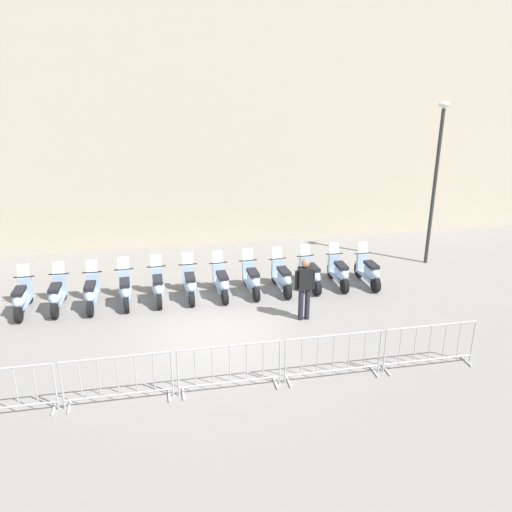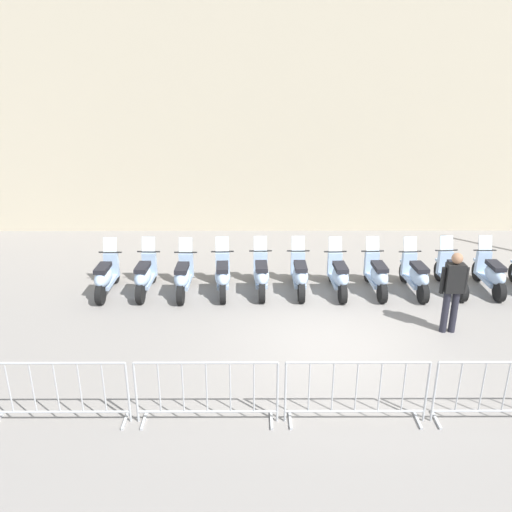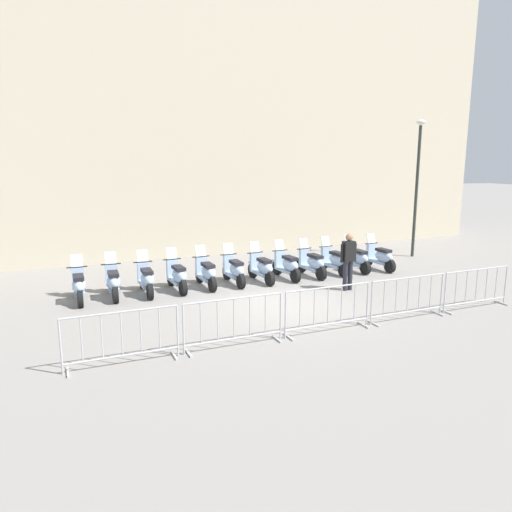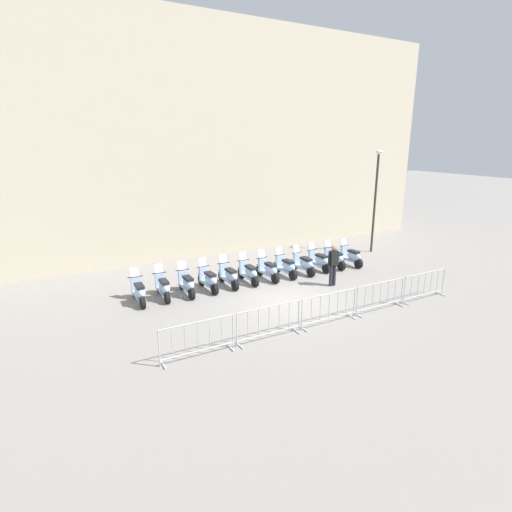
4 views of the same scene
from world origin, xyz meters
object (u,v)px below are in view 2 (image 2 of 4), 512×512
(motorcycle_6, at_px, (338,276))
(motorcycle_1, at_px, (145,276))
(motorcycle_3, at_px, (223,276))
(motorcycle_10, at_px, (491,274))
(barrier_segment_0, at_px, (57,393))
(barrier_segment_3, at_px, (505,392))
(motorcycle_5, at_px, (300,275))
(barrier_segment_1, at_px, (207,393))
(motorcycle_8, at_px, (416,276))
(motorcycle_9, at_px, (453,274))
(motorcycle_0, at_px, (106,276))
(motorcycle_4, at_px, (261,275))
(barrier_segment_2, at_px, (356,392))
(motorcycle_2, at_px, (184,277))
(motorcycle_7, at_px, (377,275))
(officer_near_row_end, at_px, (453,288))

(motorcycle_6, bearing_deg, motorcycle_1, -172.67)
(motorcycle_3, xyz_separation_m, motorcycle_10, (6.38, 0.91, 0.00))
(barrier_segment_0, distance_m, barrier_segment_3, 6.81)
(motorcycle_5, height_order, barrier_segment_1, motorcycle_5)
(motorcycle_6, xyz_separation_m, motorcycle_8, (1.83, 0.24, 0.00))
(motorcycle_3, bearing_deg, motorcycle_9, 8.19)
(motorcycle_0, height_order, motorcycle_3, same)
(barrier_segment_1, bearing_deg, motorcycle_6, 67.52)
(motorcycle_0, height_order, motorcycle_10, same)
(motorcycle_4, distance_m, motorcycle_6, 1.85)
(barrier_segment_1, bearing_deg, motorcycle_8, 53.49)
(motorcycle_6, relative_size, barrier_segment_2, 0.79)
(barrier_segment_1, bearing_deg, motorcycle_1, 119.01)
(barrier_segment_3, bearing_deg, motorcycle_5, 127.04)
(motorcycle_5, bearing_deg, motorcycle_6, 4.13)
(motorcycle_2, relative_size, motorcycle_6, 1.00)
(motorcycle_3, distance_m, motorcycle_4, 0.92)
(motorcycle_7, xyz_separation_m, motorcycle_8, (0.92, 0.09, 0.00))
(motorcycle_4, xyz_separation_m, motorcycle_6, (1.84, 0.19, 0.00))
(motorcycle_8, height_order, barrier_segment_0, motorcycle_8)
(motorcycle_1, height_order, barrier_segment_1, motorcycle_1)
(motorcycle_9, relative_size, barrier_segment_2, 0.79)
(motorcycle_4, xyz_separation_m, motorcycle_5, (0.91, 0.12, 0.00))
(motorcycle_2, height_order, motorcycle_10, same)
(motorcycle_4, relative_size, barrier_segment_3, 0.79)
(motorcycle_1, height_order, barrier_segment_0, motorcycle_1)
(motorcycle_0, height_order, motorcycle_9, same)
(motorcycle_2, bearing_deg, barrier_segment_2, -48.13)
(barrier_segment_1, bearing_deg, motorcycle_5, 76.81)
(motorcycle_3, distance_m, barrier_segment_1, 4.76)
(motorcycle_7, xyz_separation_m, barrier_segment_3, (1.49, -4.63, 0.07))
(motorcycle_1, xyz_separation_m, barrier_segment_0, (0.23, -4.77, 0.07))
(motorcycle_10, height_order, barrier_segment_1, motorcycle_10)
(motorcycle_5, bearing_deg, motorcycle_1, -171.87)
(motorcycle_7, height_order, motorcycle_8, same)
(motorcycle_9, bearing_deg, motorcycle_8, -167.29)
(motorcycle_3, bearing_deg, motorcycle_2, -169.25)
(motorcycle_4, bearing_deg, motorcycle_2, -169.60)
(barrier_segment_1, bearing_deg, officer_near_row_end, 38.55)
(motorcycle_0, relative_size, barrier_segment_2, 0.80)
(motorcycle_7, relative_size, barrier_segment_1, 0.79)
(barrier_segment_2, bearing_deg, motorcycle_0, 144.50)
(motorcycle_0, relative_size, officer_near_row_end, 1.00)
(motorcycle_4, xyz_separation_m, barrier_segment_0, (-2.51, -5.17, 0.07))
(barrier_segment_3, relative_size, officer_near_row_end, 1.25)
(motorcycle_1, height_order, motorcycle_4, same)
(barrier_segment_1, bearing_deg, barrier_segment_2, 7.44)
(motorcycle_0, height_order, barrier_segment_1, motorcycle_0)
(motorcycle_9, xyz_separation_m, officer_near_row_end, (-0.52, -2.08, 0.53))
(motorcycle_6, height_order, motorcycle_7, same)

